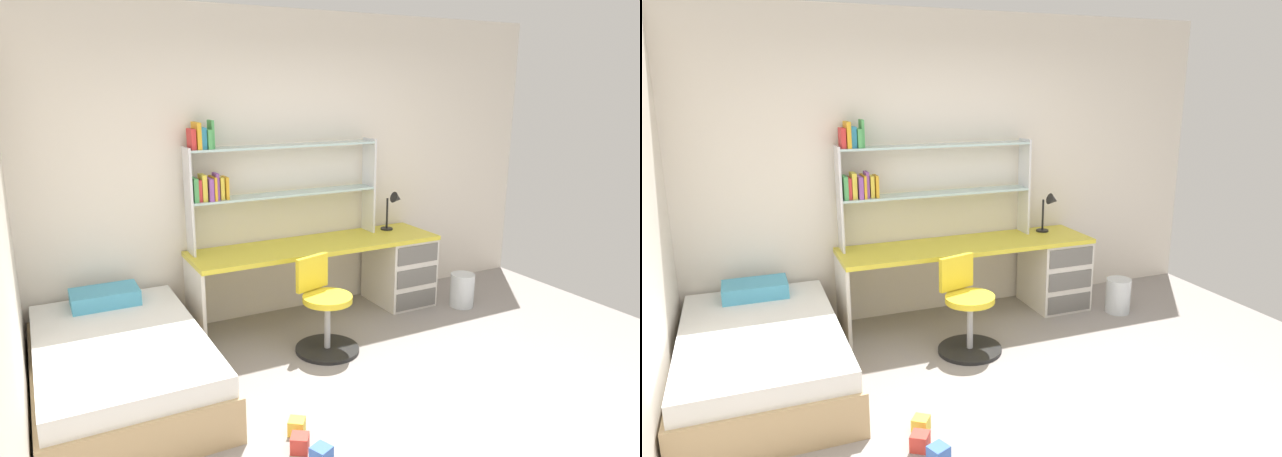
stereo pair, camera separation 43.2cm
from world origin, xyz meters
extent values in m
cube|color=gray|center=(0.00, 0.00, -0.01)|extent=(5.54, 5.50, 0.02)
cube|color=silver|center=(0.00, 2.28, 1.37)|extent=(5.54, 0.06, 2.75)
cube|color=gold|center=(0.14, 1.92, 0.69)|extent=(2.32, 0.62, 0.04)
cube|color=silver|center=(1.05, 1.92, 0.34)|extent=(0.50, 0.59, 0.67)
cube|color=silver|center=(-1.00, 1.92, 0.34)|extent=(0.03, 0.56, 0.67)
cube|color=#64625E|center=(1.05, 1.62, 0.11)|extent=(0.45, 0.01, 0.17)
cube|color=#64625E|center=(1.05, 1.62, 0.34)|extent=(0.45, 0.01, 0.17)
cube|color=#64625E|center=(1.05, 1.62, 0.56)|extent=(0.45, 0.01, 0.17)
cube|color=silver|center=(-0.96, 2.11, 1.16)|extent=(0.02, 0.22, 0.90)
cube|color=silver|center=(0.80, 2.11, 1.16)|extent=(0.02, 0.22, 0.90)
cube|color=silver|center=(-0.08, 2.11, 1.15)|extent=(1.74, 0.22, 0.02)
cube|color=silver|center=(-0.08, 2.11, 1.58)|extent=(1.74, 0.22, 0.02)
cube|color=#4CA559|center=(-0.91, 2.11, 1.26)|extent=(0.04, 0.16, 0.20)
cube|color=red|center=(-0.87, 2.11, 1.26)|extent=(0.03, 0.14, 0.18)
cube|color=yellow|center=(-0.83, 2.11, 1.27)|extent=(0.04, 0.15, 0.22)
cube|color=purple|center=(-0.78, 2.11, 1.26)|extent=(0.04, 0.19, 0.19)
cube|color=gold|center=(-0.75, 2.11, 1.26)|extent=(0.02, 0.20, 0.20)
cube|color=purple|center=(-0.72, 2.11, 1.28)|extent=(0.03, 0.12, 0.22)
cube|color=yellow|center=(-0.68, 2.11, 1.26)|extent=(0.03, 0.12, 0.19)
cube|color=gold|center=(-0.64, 2.11, 1.26)|extent=(0.03, 0.15, 0.19)
cube|color=red|center=(-0.91, 2.11, 1.68)|extent=(0.04, 0.16, 0.17)
cube|color=gold|center=(-0.86, 2.11, 1.70)|extent=(0.03, 0.20, 0.22)
cube|color=#338CBF|center=(-0.82, 2.11, 1.68)|extent=(0.04, 0.14, 0.17)
cube|color=#4CA559|center=(-0.78, 2.11, 1.67)|extent=(0.03, 0.19, 0.16)
cube|color=#4CA559|center=(-0.74, 2.11, 1.71)|extent=(0.02, 0.13, 0.23)
cylinder|color=black|center=(0.98, 2.05, 0.72)|extent=(0.12, 0.12, 0.02)
cylinder|color=black|center=(0.98, 2.05, 0.88)|extent=(0.02, 0.02, 0.30)
cone|color=black|center=(1.06, 2.00, 1.03)|extent=(0.12, 0.11, 0.13)
cylinder|color=black|center=(-0.11, 1.26, 0.01)|extent=(0.52, 0.52, 0.03)
cylinder|color=#A5A8AD|center=(-0.11, 1.26, 0.21)|extent=(0.05, 0.05, 0.43)
cylinder|color=yellow|center=(-0.11, 1.26, 0.45)|extent=(0.40, 0.40, 0.05)
cube|color=yellow|center=(-0.16, 1.44, 0.63)|extent=(0.32, 0.13, 0.28)
cube|color=tan|center=(-1.69, 1.31, 0.15)|extent=(1.13, 1.84, 0.30)
cube|color=white|center=(-1.69, 1.31, 0.37)|extent=(1.07, 1.78, 0.14)
cube|color=#4CA5CC|center=(-1.69, 1.98, 0.50)|extent=(0.50, 0.32, 0.12)
cylinder|color=silver|center=(1.52, 1.51, 0.16)|extent=(0.23, 0.23, 0.33)
cube|color=red|center=(-0.87, 0.18, 0.05)|extent=(0.14, 0.14, 0.10)
cube|color=gold|center=(-0.82, 0.35, 0.05)|extent=(0.14, 0.14, 0.10)
cube|color=#3860B7|center=(-0.81, 0.03, 0.05)|extent=(0.14, 0.14, 0.10)
camera|label=1|loc=(-2.13, -2.47, 2.09)|focal=31.89mm
camera|label=2|loc=(-1.73, -2.65, 2.09)|focal=31.89mm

